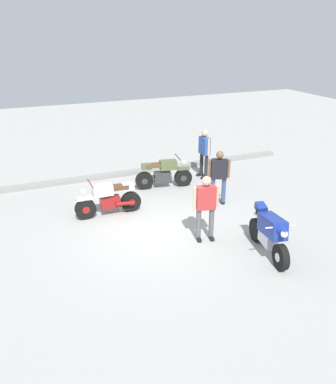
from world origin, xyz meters
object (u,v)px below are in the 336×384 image
motorcycle_cream_vintage (109,199)px  person_in_blue_shirt (204,150)px  motorcycle_blue_sportbike (270,232)px  motorcycle_olive_vintage (164,174)px  person_in_red_shirt (206,204)px  person_in_black_shirt (219,174)px

motorcycle_cream_vintage → person_in_blue_shirt: 4.40m
motorcycle_blue_sportbike → person_in_blue_shirt: (1.03, 5.36, 0.42)m
motorcycle_olive_vintage → motorcycle_cream_vintage: 2.66m
motorcycle_olive_vintage → person_in_red_shirt: person_in_red_shirt is taller
motorcycle_cream_vintage → motorcycle_blue_sportbike: bearing=129.5°
motorcycle_olive_vintage → person_in_black_shirt: bearing=-51.3°
motorcycle_blue_sportbike → motorcycle_olive_vintage: bearing=-159.9°
motorcycle_blue_sportbike → person_in_black_shirt: person_in_black_shirt is taller
motorcycle_cream_vintage → person_in_black_shirt: bearing=170.9°
person_in_blue_shirt → person_in_black_shirt: (-0.69, -2.28, -0.05)m
person_in_blue_shirt → motorcycle_blue_sportbike: bearing=77.3°
motorcycle_olive_vintage → person_in_black_shirt: (1.04, -1.90, 0.48)m
motorcycle_blue_sportbike → person_in_red_shirt: bearing=-127.2°
motorcycle_olive_vintage → person_in_black_shirt: 2.22m
motorcycle_olive_vintage → person_in_blue_shirt: (1.73, 0.38, 0.53)m
person_in_red_shirt → motorcycle_olive_vintage: bearing=-172.7°
motorcycle_blue_sportbike → person_in_red_shirt: (-1.08, 1.25, 0.40)m
person_in_black_shirt → person_in_red_shirt: size_ratio=0.98×
person_in_black_shirt → person_in_red_shirt: 2.31m
person_in_red_shirt → person_in_blue_shirt: bearing=165.9°
motorcycle_cream_vintage → person_in_blue_shirt: person_in_blue_shirt is taller
person_in_red_shirt → person_in_black_shirt: bearing=155.3°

